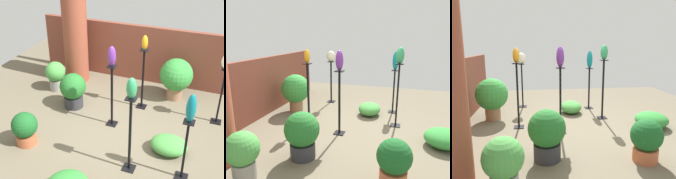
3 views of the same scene
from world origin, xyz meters
TOP-DOWN VIEW (x-y plane):
  - ground_plane at (0.00, 0.00)m, footprint 8.00×8.00m
  - brick_wall_back at (0.00, 2.20)m, footprint 5.60×0.12m
  - brick_pillar at (-1.70, 1.65)m, footprint 0.57×0.57m
  - pedestal_ivory at (1.73, 0.98)m, footprint 0.20×0.20m
  - pedestal_teal at (1.36, -0.78)m, footprint 0.20×0.20m
  - pedestal_violet at (-0.18, 0.16)m, footprint 0.20×0.20m
  - pedestal_jade at (0.53, -0.89)m, footprint 0.20×0.20m
  - pedestal_amber at (0.18, 0.98)m, footprint 0.20×0.20m
  - art_vase_teal at (1.36, -0.78)m, footprint 0.14×0.15m
  - art_vase_violet at (-0.18, 0.16)m, footprint 0.15×0.15m
  - art_vase_jade at (0.53, -0.89)m, footprint 0.15×0.16m
  - art_vase_amber at (0.18, 0.98)m, footprint 0.12×0.13m
  - potted_plant_near_pillar at (0.75, 1.59)m, footprint 0.71×0.71m
  - potted_plant_front_right at (-1.18, 0.47)m, footprint 0.55×0.55m
  - potted_plant_front_left at (-1.40, -0.95)m, footprint 0.46×0.46m
  - potted_plant_mid_left at (-1.91, 0.98)m, footprint 0.47×0.47m
  - foliage_bed_west at (1.04, -0.24)m, footprint 0.65×0.52m

SIDE VIEW (x-z plane):
  - ground_plane at x=0.00m, z-range 0.00..0.00m
  - foliage_bed_west at x=1.04m, z-range 0.00..0.29m
  - potted_plant_front_left at x=-1.40m, z-range 0.02..0.65m
  - potted_plant_mid_left at x=-1.91m, z-range 0.05..0.74m
  - potted_plant_front_right at x=-1.18m, z-range 0.04..0.80m
  - pedestal_teal at x=1.36m, z-range -0.05..1.03m
  - pedestal_ivory at x=1.73m, z-range -0.05..1.12m
  - potted_plant_near_pillar at x=0.75m, z-range 0.08..1.02m
  - pedestal_violet at x=-0.18m, z-range -0.05..1.21m
  - pedestal_amber at x=0.18m, z-range -0.05..1.27m
  - pedestal_jade at x=0.53m, z-range -0.05..1.29m
  - brick_wall_back at x=0.00m, z-range 0.00..1.38m
  - brick_pillar at x=-1.70m, z-range 0.00..2.40m
  - art_vase_teal at x=1.36m, z-range 1.07..1.52m
  - art_vase_violet at x=-0.18m, z-range 1.26..1.64m
  - art_vase_amber at x=0.18m, z-range 1.32..1.61m
  - art_vase_jade at x=0.53m, z-range 1.34..1.67m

